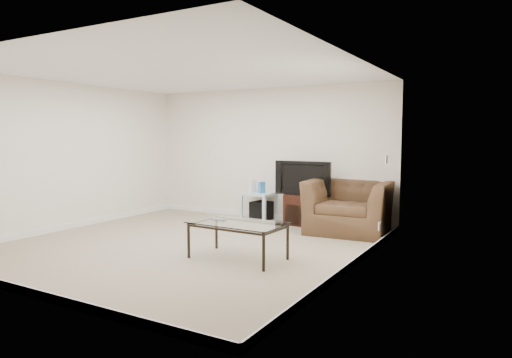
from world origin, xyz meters
The scene contains 18 objects.
floor centered at (0.00, 0.00, 0.00)m, with size 5.00×5.00×0.00m, color tan.
ceiling centered at (0.00, 0.00, 2.50)m, with size 5.00×5.00×0.00m, color white.
wall_back centered at (0.00, 2.50, 1.25)m, with size 5.00×0.02×2.50m, color silver.
wall_left centered at (-2.50, 0.00, 1.25)m, with size 0.02×5.00×2.50m, color silver.
wall_right centered at (2.50, 0.00, 1.25)m, with size 0.02×5.00×2.50m, color silver.
plate_back centered at (-1.40, 2.49, 1.25)m, with size 0.12×0.02×0.12m, color white.
plate_right_switch centered at (2.49, 1.60, 1.25)m, with size 0.02×0.09×0.13m, color white.
plate_right_outlet centered at (2.49, 1.30, 0.30)m, with size 0.02×0.08×0.12m, color white.
tv_stand centered at (0.90, 2.28, 0.28)m, with size 0.67×0.46×0.55m, color black, non-canonical shape.
dvd_player centered at (0.90, 2.24, 0.46)m, with size 0.34×0.24×0.05m, color black.
television centered at (0.90, 2.25, 0.86)m, with size 0.97×0.19×0.60m, color black.
side_table centered at (-0.05, 2.28, 0.26)m, with size 0.55×0.55×0.53m, color #CDEEF9, non-canonical shape.
subwoofer centered at (-0.02, 2.30, 0.19)m, with size 0.34×0.34×0.34m, color black.
game_console centered at (-0.18, 2.26, 0.65)m, with size 0.06×0.18×0.24m, color white.
game_case centered at (0.02, 2.26, 0.63)m, with size 0.06×0.15×0.21m, color #337FCC.
recliner centered at (1.78, 2.05, 0.58)m, with size 1.33×0.86×1.16m, color #4A2E21.
coffee_table centered at (1.07, -0.26, 0.24)m, with size 1.23×0.69×0.48m, color black, non-canonical shape.
remote centered at (0.76, -0.25, 0.49)m, with size 0.19×0.05×0.02m, color #B2B2B7.
Camera 1 is at (4.17, -5.18, 1.59)m, focal length 32.00 mm.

